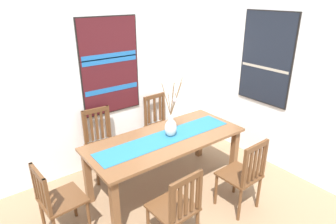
# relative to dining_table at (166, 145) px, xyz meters

# --- Properties ---
(ground_plane) EXTENTS (6.40, 6.40, 0.03)m
(ground_plane) POSITION_rel_dining_table_xyz_m (-0.15, -0.72, -0.66)
(ground_plane) COLOR #8E7051
(wall_back) EXTENTS (6.40, 0.12, 2.70)m
(wall_back) POSITION_rel_dining_table_xyz_m (-0.15, 1.14, 0.70)
(wall_back) COLOR white
(wall_back) RESTS_ON ground_plane
(wall_side) EXTENTS (0.12, 6.40, 2.70)m
(wall_side) POSITION_rel_dining_table_xyz_m (1.71, -0.72, 0.70)
(wall_side) COLOR white
(wall_side) RESTS_ON ground_plane
(dining_table) EXTENTS (2.01, 0.87, 0.75)m
(dining_table) POSITION_rel_dining_table_xyz_m (0.00, 0.00, 0.00)
(dining_table) COLOR brown
(dining_table) RESTS_ON ground_plane
(table_runner) EXTENTS (1.85, 0.36, 0.01)m
(table_runner) POSITION_rel_dining_table_xyz_m (0.00, -0.00, 0.11)
(table_runner) COLOR #236B93
(table_runner) RESTS_ON dining_table
(centerpiece_vase) EXTENTS (0.28, 0.20, 0.73)m
(centerpiece_vase) POSITION_rel_dining_table_xyz_m (0.08, -0.00, 0.25)
(centerpiece_vase) COLOR silver
(centerpiece_vase) RESTS_ON dining_table
(chair_0) EXTENTS (0.43, 0.43, 0.95)m
(chair_0) POSITION_rel_dining_table_xyz_m (0.52, 0.85, -0.16)
(chair_0) COLOR brown
(chair_0) RESTS_ON ground_plane
(chair_1) EXTENTS (0.45, 0.45, 0.88)m
(chair_1) POSITION_rel_dining_table_xyz_m (-1.39, 0.01, -0.18)
(chair_1) COLOR brown
(chair_1) RESTS_ON ground_plane
(chair_2) EXTENTS (0.44, 0.44, 0.91)m
(chair_2) POSITION_rel_dining_table_xyz_m (-0.49, -0.84, -0.17)
(chair_2) COLOR brown
(chair_2) RESTS_ON ground_plane
(chair_3) EXTENTS (0.43, 0.43, 0.94)m
(chair_3) POSITION_rel_dining_table_xyz_m (0.48, -0.87, -0.16)
(chair_3) COLOR brown
(chair_3) RESTS_ON ground_plane
(chair_4) EXTENTS (0.45, 0.45, 0.96)m
(chair_4) POSITION_rel_dining_table_xyz_m (-0.50, 0.84, -0.15)
(chair_4) COLOR brown
(chair_4) RESTS_ON ground_plane
(painting_on_back_wall) EXTENTS (0.88, 0.05, 1.36)m
(painting_on_back_wall) POSITION_rel_dining_table_xyz_m (-0.17, 1.07, 0.84)
(painting_on_back_wall) COLOR black
(painting_on_side_wall) EXTENTS (0.05, 0.83, 1.30)m
(painting_on_side_wall) POSITION_rel_dining_table_xyz_m (1.65, -0.19, 0.92)
(painting_on_side_wall) COLOR black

